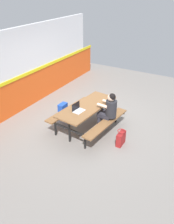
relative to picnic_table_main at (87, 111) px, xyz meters
name	(u,v)px	position (x,y,z in m)	size (l,w,h in m)	color
ground_plane	(94,122)	(0.45, 0.00, -0.59)	(10.00, 10.00, 0.02)	gray
accent_backdrop	(29,69)	(0.45, 2.46, 0.67)	(8.00, 0.14, 2.60)	#E55119
picnic_table_main	(87,111)	(0.00, 0.00, 0.00)	(2.00, 1.73, 0.74)	brown
student_nearer	(109,109)	(0.18, -0.58, 0.13)	(0.39, 0.54, 1.21)	#2D2D38
laptop_silver	(78,109)	(-0.36, 0.07, 0.21)	(0.34, 0.25, 0.22)	silver
backpack_dark	(63,110)	(0.23, 1.02, -0.36)	(0.30, 0.22, 0.44)	#1E47B2
tote_bag_bright	(121,138)	(-0.21, -1.15, -0.38)	(0.34, 0.21, 0.43)	maroon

